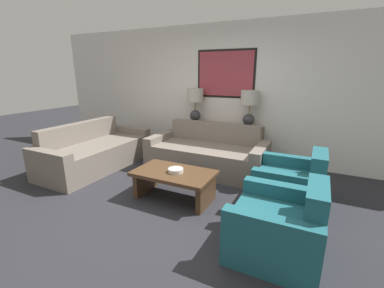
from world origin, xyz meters
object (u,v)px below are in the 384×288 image
console_table (220,142)px  armchair_near_camera (279,227)px  couch_by_side (96,152)px  decorative_bowl (176,170)px  armchair_near_back_wall (291,186)px  table_lamp_left (195,101)px  table_lamp_right (249,104)px  coffee_table (174,179)px  couch_by_back_wall (207,155)px

console_table → armchair_near_camera: (1.51, -2.41, -0.09)m
console_table → armchair_near_camera: 2.84m
couch_by_side → decorative_bowl: 2.05m
couch_by_side → decorative_bowl: (1.99, -0.44, 0.15)m
armchair_near_camera → armchair_near_back_wall: bearing=90.0°
decorative_bowl → console_table: bearing=91.6°
decorative_bowl → armchair_near_back_wall: size_ratio=0.24×
decorative_bowl → armchair_near_back_wall: (1.46, 0.54, -0.15)m
table_lamp_left → armchair_near_back_wall: 2.62m
table_lamp_right → coffee_table: table_lamp_right is taller
table_lamp_left → armchair_near_camera: bearing=-49.3°
coffee_table → armchair_near_camera: size_ratio=1.29×
armchair_near_back_wall → armchair_near_camera: (0.00, -1.06, 0.00)m
console_table → couch_by_side: size_ratio=0.79×
coffee_table → armchair_near_camera: (1.49, -0.53, -0.02)m
table_lamp_right → decorative_bowl: bearing=-105.0°
couch_by_back_wall → armchair_near_back_wall: couch_by_back_wall is taller
console_table → decorative_bowl: bearing=-88.4°
table_lamp_right → decorative_bowl: (-0.50, -1.88, -0.73)m
table_lamp_right → console_table: bearing=180.0°
couch_by_side → coffee_table: couch_by_side is taller
coffee_table → armchair_near_camera: bearing=-19.6°
coffee_table → decorative_bowl: decorative_bowl is taller
console_table → armchair_near_camera: armchair_near_camera is taller
decorative_bowl → table_lamp_left: bearing=108.0°
couch_by_back_wall → armchair_near_back_wall: 1.67m
table_lamp_left → couch_by_back_wall: table_lamp_left is taller
table_lamp_left → armchair_near_camera: size_ratio=0.79×
table_lamp_right → couch_by_back_wall: bearing=-130.7°
coffee_table → armchair_near_camera: armchair_near_camera is taller
couch_by_back_wall → armchair_near_camera: couch_by_back_wall is taller
coffee_table → decorative_bowl: 0.14m
armchair_near_back_wall → armchair_near_camera: size_ratio=1.00×
coffee_table → table_lamp_left: bearing=107.2°
couch_by_side → table_lamp_right: bearing=29.9°
console_table → table_lamp_left: size_ratio=2.43×
table_lamp_right → couch_by_side: table_lamp_right is taller
table_lamp_left → coffee_table: bearing=-72.8°
coffee_table → couch_by_back_wall: bearing=91.0°
table_lamp_left → couch_by_back_wall: 1.22m
table_lamp_right → decorative_bowl: size_ratio=3.23×
armchair_near_back_wall → console_table: bearing=138.4°
armchair_near_back_wall → table_lamp_right: bearing=125.4°
table_lamp_right → coffee_table: size_ratio=0.61×
table_lamp_right → armchair_near_back_wall: bearing=-54.6°
table_lamp_right → armchair_near_camera: (0.95, -2.41, -0.88)m
table_lamp_left → table_lamp_right: size_ratio=1.00×
console_table → couch_by_side: bearing=-143.4°
table_lamp_left → coffee_table: table_lamp_left is taller
couch_by_back_wall → couch_by_side: (-1.94, -0.79, 0.00)m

